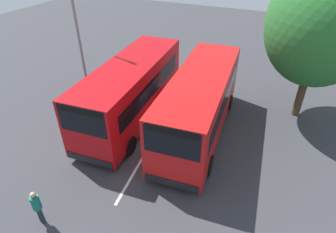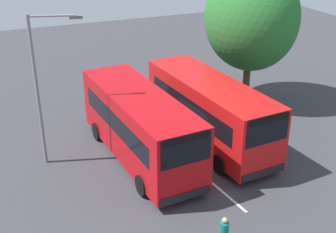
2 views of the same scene
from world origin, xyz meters
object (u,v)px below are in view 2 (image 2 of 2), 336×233
(pedestrian, at_px, (224,233))
(street_lamp, at_px, (41,82))
(bus_far_left, at_px, (140,125))
(depot_tree, at_px, (251,18))
(bus_center_left, at_px, (210,110))

(pedestrian, height_order, street_lamp, street_lamp)
(bus_far_left, xyz_separation_m, pedestrian, (7.53, 0.40, -0.92))
(pedestrian, xyz_separation_m, depot_tree, (-11.83, 8.24, 4.41))
(pedestrian, height_order, depot_tree, depot_tree)
(bus_far_left, height_order, depot_tree, depot_tree)
(street_lamp, bearing_deg, bus_center_left, 7.67)
(pedestrian, bearing_deg, bus_far_left, 11.89)
(bus_far_left, relative_size, street_lamp, 1.28)
(bus_far_left, relative_size, pedestrian, 5.81)
(bus_center_left, relative_size, depot_tree, 1.08)
(bus_center_left, xyz_separation_m, street_lamp, (-1.15, -8.02, 2.32))
(pedestrian, bearing_deg, bus_center_left, -15.31)
(bus_center_left, height_order, depot_tree, depot_tree)
(bus_center_left, height_order, pedestrian, bus_center_left)
(bus_far_left, bearing_deg, street_lamp, -112.96)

